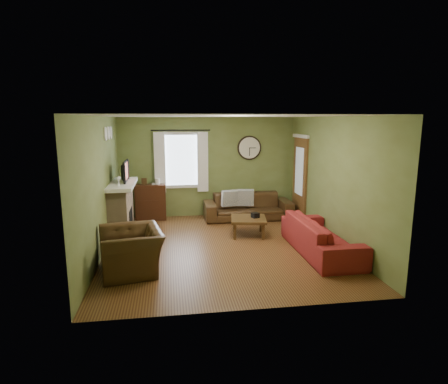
{
  "coord_description": "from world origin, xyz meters",
  "views": [
    {
      "loc": [
        -1.02,
        -7.17,
        2.53
      ],
      "look_at": [
        0.1,
        0.4,
        1.05
      ],
      "focal_mm": 30.0,
      "sensor_mm": 36.0,
      "label": 1
    }
  ],
  "objects": [
    {
      "name": "pillow_right",
      "position": [
        0.92,
        2.11,
        0.55
      ],
      "size": [
        0.44,
        0.2,
        0.43
      ],
      "primitive_type": "cube",
      "rotation": [
        0.0,
        0.0,
        -0.18
      ],
      "color": "#9B9EA3",
      "rests_on": "sofa_brown"
    },
    {
      "name": "wall_clock",
      "position": [
        1.1,
        2.55,
        1.8
      ],
      "size": [
        0.64,
        0.06,
        0.64
      ],
      "primitive_type": null,
      "color": "white",
      "rests_on": "wall_back"
    },
    {
      "name": "pillow_left",
      "position": [
        0.5,
        2.1,
        0.55
      ],
      "size": [
        0.43,
        0.21,
        0.41
      ],
      "primitive_type": "cube",
      "rotation": [
        0.0,
        0.0,
        0.21
      ],
      "color": "#9B9EA3",
      "rests_on": "sofa_brown"
    },
    {
      "name": "curtain_rod",
      "position": [
        -0.7,
        2.48,
        2.27
      ],
      "size": [
        0.03,
        0.03,
        1.5
      ],
      "primitive_type": "cylinder",
      "color": "black",
      "rests_on": "wall_back"
    },
    {
      "name": "bookshelf",
      "position": [
        -1.51,
        2.35,
        0.46
      ],
      "size": [
        0.77,
        0.33,
        0.91
      ],
      "primitive_type": null,
      "color": "#391D0F",
      "rests_on": "floor"
    },
    {
      "name": "curtain_left",
      "position": [
        -1.25,
        2.48,
        1.45
      ],
      "size": [
        0.28,
        0.04,
        1.55
      ],
      "primitive_type": "cube",
      "color": "white",
      "rests_on": "wall_back"
    },
    {
      "name": "armchair",
      "position": [
        -1.69,
        -1.01,
        0.37
      ],
      "size": [
        1.18,
        1.29,
        0.73
      ],
      "primitive_type": "imported",
      "rotation": [
        0.0,
        0.0,
        -1.38
      ],
      "color": "#3B2614",
      "rests_on": "floor"
    },
    {
      "name": "fireplace",
      "position": [
        -2.1,
        1.15,
        0.55
      ],
      "size": [
        0.4,
        1.4,
        1.1
      ],
      "primitive_type": "cube",
      "color": "tan",
      "rests_on": "floor"
    },
    {
      "name": "ceiling",
      "position": [
        0.0,
        0.0,
        2.6
      ],
      "size": [
        4.6,
        5.2,
        0.0
      ],
      "primitive_type": "cube",
      "color": "white",
      "rests_on": "ground"
    },
    {
      "name": "wall_right",
      "position": [
        2.3,
        0.0,
        1.3
      ],
      "size": [
        0.0,
        5.2,
        2.6
      ],
      "primitive_type": "cube",
      "color": "olive",
      "rests_on": "ground"
    },
    {
      "name": "medallion_left",
      "position": [
        -2.28,
        0.8,
        2.25
      ],
      "size": [
        0.28,
        0.28,
        0.03
      ],
      "primitive_type": "cylinder",
      "color": "white",
      "rests_on": "wall_left"
    },
    {
      "name": "mantel",
      "position": [
        -2.07,
        1.15,
        1.14
      ],
      "size": [
        0.58,
        1.6,
        0.08
      ],
      "primitive_type": "cube",
      "color": "white",
      "rests_on": "fireplace"
    },
    {
      "name": "book",
      "position": [
        -1.46,
        2.4,
        0.96
      ],
      "size": [
        0.18,
        0.24,
        0.02
      ],
      "primitive_type": "imported",
      "rotation": [
        0.0,
        0.0,
        -0.03
      ],
      "color": "#432C15",
      "rests_on": "bookshelf"
    },
    {
      "name": "coffee_table",
      "position": [
        0.68,
        0.66,
        0.2
      ],
      "size": [
        0.87,
        0.87,
        0.4
      ],
      "primitive_type": null,
      "rotation": [
        0.0,
        0.0,
        -0.17
      ],
      "color": "#432C15",
      "rests_on": "floor"
    },
    {
      "name": "sofa_red",
      "position": [
        1.84,
        -0.61,
        0.33
      ],
      "size": [
        0.88,
        2.26,
        0.66
      ],
      "primitive_type": "imported",
      "rotation": [
        0.0,
        0.0,
        1.57
      ],
      "color": "maroon",
      "rests_on": "floor"
    },
    {
      "name": "medallion_mid",
      "position": [
        -2.28,
        1.15,
        2.25
      ],
      "size": [
        0.28,
        0.28,
        0.03
      ],
      "primitive_type": "cylinder",
      "color": "white",
      "rests_on": "wall_left"
    },
    {
      "name": "tissue_box",
      "position": [
        0.83,
        0.65,
        0.4
      ],
      "size": [
        0.19,
        0.19,
        0.11
      ],
      "primitive_type": "cube",
      "rotation": [
        0.0,
        0.0,
        0.36
      ],
      "color": "black",
      "rests_on": "coffee_table"
    },
    {
      "name": "wine_glass_b",
      "position": [
        -2.05,
        0.69,
        1.28
      ],
      "size": [
        0.07,
        0.07,
        0.2
      ],
      "primitive_type": null,
      "color": "white",
      "rests_on": "mantel"
    },
    {
      "name": "firebox",
      "position": [
        -1.91,
        1.15,
        0.3
      ],
      "size": [
        0.04,
        0.6,
        0.55
      ],
      "primitive_type": "cube",
      "color": "black",
      "rests_on": "fireplace"
    },
    {
      "name": "door",
      "position": [
        2.27,
        1.85,
        1.05
      ],
      "size": [
        0.05,
        0.9,
        2.1
      ],
      "primitive_type": "cube",
      "color": "brown",
      "rests_on": "floor"
    },
    {
      "name": "wall_front",
      "position": [
        0.0,
        -2.6,
        1.3
      ],
      "size": [
        4.6,
        0.0,
        2.6
      ],
      "primitive_type": "cube",
      "color": "olive",
      "rests_on": "ground"
    },
    {
      "name": "floor",
      "position": [
        0.0,
        0.0,
        0.0
      ],
      "size": [
        4.6,
        5.2,
        0.0
      ],
      "primitive_type": "cube",
      "color": "brown",
      "rests_on": "ground"
    },
    {
      "name": "tv_screen",
      "position": [
        -1.97,
        1.3,
        1.41
      ],
      "size": [
        0.02,
        0.62,
        0.36
      ],
      "primitive_type": "cube",
      "color": "#994C3F",
      "rests_on": "mantel"
    },
    {
      "name": "sofa_brown",
      "position": [
        0.97,
        2.08,
        0.33
      ],
      "size": [
        2.25,
        0.88,
        0.66
      ],
      "primitive_type": "imported",
      "color": "#3B2614",
      "rests_on": "floor"
    },
    {
      "name": "wall_left",
      "position": [
        -2.3,
        0.0,
        1.3
      ],
      "size": [
        0.0,
        5.2,
        2.6
      ],
      "primitive_type": "cube",
      "color": "olive",
      "rests_on": "ground"
    },
    {
      "name": "window_pane",
      "position": [
        -0.7,
        2.58,
        1.5
      ],
      "size": [
        1.0,
        0.02,
        1.3
      ],
      "primitive_type": null,
      "color": "silver",
      "rests_on": "wall_back"
    },
    {
      "name": "wall_back",
      "position": [
        0.0,
        2.6,
        1.3
      ],
      "size": [
        4.6,
        0.0,
        2.6
      ],
      "primitive_type": "cube",
      "color": "olive",
      "rests_on": "ground"
    },
    {
      "name": "curtain_right",
      "position": [
        -0.15,
        2.48,
        1.45
      ],
      "size": [
        0.28,
        0.04,
        1.55
      ],
      "primitive_type": "cube",
      "color": "white",
      "rests_on": "wall_back"
    },
    {
      "name": "tv",
      "position": [
        -2.05,
        1.3,
        1.35
      ],
      "size": [
        0.08,
        0.6,
        0.35
      ],
      "primitive_type": "imported",
      "rotation": [
        0.0,
        0.0,
        1.57
      ],
      "color": "black",
      "rests_on": "mantel"
    },
    {
      "name": "wine_glass_a",
      "position": [
        -2.05,
        0.58,
        1.29
      ],
      "size": [
        0.07,
        0.07,
        0.21
      ],
      "primitive_type": null,
      "color": "white",
      "rests_on": "mantel"
    },
    {
      "name": "medallion_right",
      "position": [
        -2.28,
        1.5,
        2.25
      ],
      "size": [
        0.28,
        0.28,
        0.03
      ],
      "primitive_type": "cylinder",
      "color": "white",
      "rests_on": "wall_left"
    }
  ]
}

